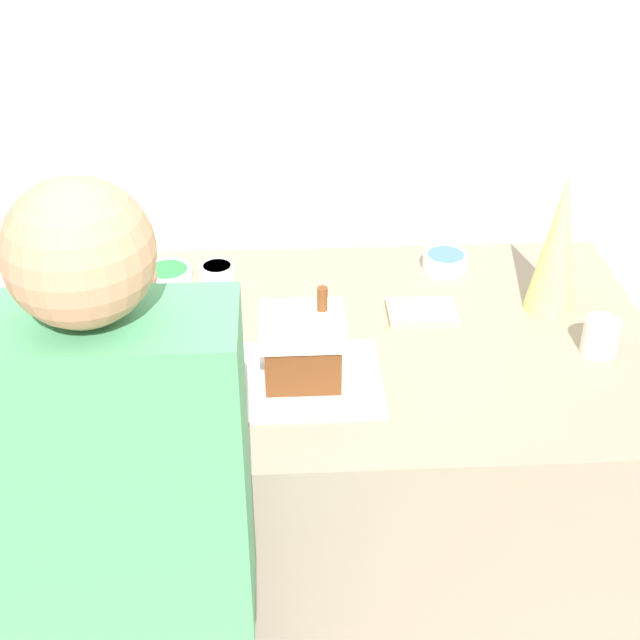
{
  "coord_description": "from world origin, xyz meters",
  "views": [
    {
      "loc": [
        -0.15,
        -1.87,
        2.22
      ],
      "look_at": [
        -0.05,
        0.0,
        1.02
      ],
      "focal_mm": 50.0,
      "sensor_mm": 36.0,
      "label": 1
    }
  ],
  "objects_px": {
    "candy_bowl_behind_tray": "(168,274)",
    "person": "(135,586)",
    "baking_tray": "(303,379)",
    "candy_bowl_near_tray_right": "(445,261)",
    "cookbook": "(422,312)",
    "candy_bowl_beside_tree": "(217,271)",
    "candy_bowl_far_right": "(207,335)",
    "candy_bowl_near_tray_left": "(80,273)",
    "candy_bowl_far_left": "(106,296)",
    "gingerbread_house": "(302,346)",
    "mug": "(601,337)",
    "decorative_tree": "(558,244)"
  },
  "relations": [
    {
      "from": "candy_bowl_far_right",
      "to": "candy_bowl_behind_tray",
      "type": "relative_size",
      "value": 0.95
    },
    {
      "from": "baking_tray",
      "to": "candy_bowl_beside_tree",
      "type": "distance_m",
      "value": 0.55
    },
    {
      "from": "candy_bowl_beside_tree",
      "to": "cookbook",
      "type": "relative_size",
      "value": 0.52
    },
    {
      "from": "baking_tray",
      "to": "person",
      "type": "height_order",
      "value": "person"
    },
    {
      "from": "candy_bowl_near_tray_left",
      "to": "mug",
      "type": "relative_size",
      "value": 1.52
    },
    {
      "from": "gingerbread_house",
      "to": "candy_bowl_far_left",
      "type": "height_order",
      "value": "gingerbread_house"
    },
    {
      "from": "gingerbread_house",
      "to": "candy_bowl_behind_tray",
      "type": "height_order",
      "value": "gingerbread_house"
    },
    {
      "from": "decorative_tree",
      "to": "person",
      "type": "bearing_deg",
      "value": -140.31
    },
    {
      "from": "candy_bowl_behind_tray",
      "to": "candy_bowl_near_tray_left",
      "type": "bearing_deg",
      "value": 175.98
    },
    {
      "from": "person",
      "to": "mug",
      "type": "bearing_deg",
      "value": 30.09
    },
    {
      "from": "candy_bowl_behind_tray",
      "to": "candy_bowl_beside_tree",
      "type": "bearing_deg",
      "value": -0.05
    },
    {
      "from": "gingerbread_house",
      "to": "candy_bowl_far_right",
      "type": "relative_size",
      "value": 1.78
    },
    {
      "from": "candy_bowl_near_tray_left",
      "to": "decorative_tree",
      "type": "bearing_deg",
      "value": -9.7
    },
    {
      "from": "candy_bowl_far_right",
      "to": "baking_tray",
      "type": "bearing_deg",
      "value": -35.82
    },
    {
      "from": "candy_bowl_far_left",
      "to": "candy_bowl_near_tray_right",
      "type": "relative_size",
      "value": 0.94
    },
    {
      "from": "candy_bowl_beside_tree",
      "to": "cookbook",
      "type": "bearing_deg",
      "value": -22.22
    },
    {
      "from": "candy_bowl_far_right",
      "to": "cookbook",
      "type": "relative_size",
      "value": 0.71
    },
    {
      "from": "decorative_tree",
      "to": "candy_bowl_near_tray_right",
      "type": "xyz_separation_m",
      "value": [
        -0.24,
        0.23,
        -0.17
      ]
    },
    {
      "from": "candy_bowl_far_right",
      "to": "candy_bowl_behind_tray",
      "type": "bearing_deg",
      "value": 111.29
    },
    {
      "from": "baking_tray",
      "to": "candy_bowl_near_tray_right",
      "type": "distance_m",
      "value": 0.68
    },
    {
      "from": "candy_bowl_beside_tree",
      "to": "candy_bowl_behind_tray",
      "type": "distance_m",
      "value": 0.14
    },
    {
      "from": "candy_bowl_far_left",
      "to": "candy_bowl_far_right",
      "type": "distance_m",
      "value": 0.35
    },
    {
      "from": "mug",
      "to": "candy_bowl_far_right",
      "type": "bearing_deg",
      "value": 174.9
    },
    {
      "from": "baking_tray",
      "to": "person",
      "type": "bearing_deg",
      "value": -121.97
    },
    {
      "from": "decorative_tree",
      "to": "candy_bowl_far_left",
      "type": "bearing_deg",
      "value": 176.04
    },
    {
      "from": "candy_bowl_far_right",
      "to": "cookbook",
      "type": "distance_m",
      "value": 0.57
    },
    {
      "from": "person",
      "to": "decorative_tree",
      "type": "bearing_deg",
      "value": 39.69
    },
    {
      "from": "candy_bowl_far_right",
      "to": "gingerbread_house",
      "type": "bearing_deg",
      "value": -35.75
    },
    {
      "from": "cookbook",
      "to": "baking_tray",
      "type": "bearing_deg",
      "value": -140.17
    },
    {
      "from": "gingerbread_house",
      "to": "candy_bowl_far_left",
      "type": "distance_m",
      "value": 0.65
    },
    {
      "from": "candy_bowl_near_tray_right",
      "to": "cookbook",
      "type": "height_order",
      "value": "candy_bowl_near_tray_right"
    },
    {
      "from": "baking_tray",
      "to": "candy_bowl_far_right",
      "type": "xyz_separation_m",
      "value": [
        -0.23,
        0.17,
        0.02
      ]
    },
    {
      "from": "mug",
      "to": "person",
      "type": "xyz_separation_m",
      "value": [
        -1.08,
        -0.62,
        -0.11
      ]
    },
    {
      "from": "candy_bowl_far_right",
      "to": "person",
      "type": "xyz_separation_m",
      "value": [
        -0.1,
        -0.71,
        -0.09
      ]
    },
    {
      "from": "gingerbread_house",
      "to": "person",
      "type": "distance_m",
      "value": 0.66
    },
    {
      "from": "baking_tray",
      "to": "candy_bowl_near_tray_right",
      "type": "relative_size",
      "value": 2.89
    },
    {
      "from": "candy_bowl_far_right",
      "to": "candy_bowl_near_tray_right",
      "type": "height_order",
      "value": "same"
    },
    {
      "from": "candy_bowl_near_tray_right",
      "to": "person",
      "type": "bearing_deg",
      "value": -125.83
    },
    {
      "from": "decorative_tree",
      "to": "baking_tray",
      "type": "bearing_deg",
      "value": -156.22
    },
    {
      "from": "candy_bowl_near_tray_left",
      "to": "person",
      "type": "xyz_separation_m",
      "value": [
        0.27,
        -1.06,
        -0.09
      ]
    },
    {
      "from": "candy_bowl_near_tray_left",
      "to": "candy_bowl_near_tray_right",
      "type": "xyz_separation_m",
      "value": [
        1.04,
        0.01,
        0.0
      ]
    },
    {
      "from": "candy_bowl_behind_tray",
      "to": "person",
      "type": "bearing_deg",
      "value": -88.67
    },
    {
      "from": "candy_bowl_behind_tray",
      "to": "person",
      "type": "distance_m",
      "value": 1.04
    },
    {
      "from": "candy_bowl_near_tray_left",
      "to": "candy_bowl_far_left",
      "type": "bearing_deg",
      "value": -55.57
    },
    {
      "from": "gingerbread_house",
      "to": "candy_bowl_behind_tray",
      "type": "bearing_deg",
      "value": 126.11
    },
    {
      "from": "candy_bowl_beside_tree",
      "to": "candy_bowl_behind_tray",
      "type": "height_order",
      "value": "candy_bowl_beside_tree"
    },
    {
      "from": "candy_bowl_far_right",
      "to": "cookbook",
      "type": "height_order",
      "value": "candy_bowl_far_right"
    },
    {
      "from": "cookbook",
      "to": "mug",
      "type": "xyz_separation_m",
      "value": [
        0.41,
        -0.19,
        0.04
      ]
    },
    {
      "from": "baking_tray",
      "to": "person",
      "type": "distance_m",
      "value": 0.64
    },
    {
      "from": "candy_bowl_beside_tree",
      "to": "mug",
      "type": "bearing_deg",
      "value": -23.32
    }
  ]
}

